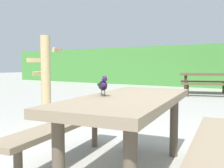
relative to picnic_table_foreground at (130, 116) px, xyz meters
The scene contains 4 objects.
picnic_table_foreground is the anchor object (origin of this frame).
bird_grackle 0.37m from the picnic_table_foreground, 142.54° to the right, with size 0.23×0.21×0.18m.
picnic_table_mid_left 7.22m from the picnic_table_foreground, 96.65° to the left, with size 2.13×2.11×0.74m.
stalk_post_left_side 2.74m from the picnic_table_foreground, 151.99° to the left, with size 0.62×0.43×1.55m.
Camera 1 is at (0.86, -2.24, 1.02)m, focal length 41.11 mm.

